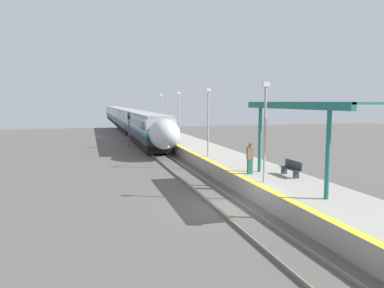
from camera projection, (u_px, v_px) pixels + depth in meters
The scene contains 13 objects.
ground_plane at pixel (229, 208), 18.23m from camera, with size 120.00×120.00×0.00m, color #56514C.
rail_left at pixel (215, 208), 18.03m from camera, with size 0.08×90.00×0.15m, color slate.
rail_right at pixel (242, 205), 18.41m from camera, with size 0.08×90.00×0.15m, color slate.
train at pixel (124, 117), 72.64m from camera, with size 2.88×85.99×3.84m.
platform_right at pixel (295, 194), 19.12m from camera, with size 4.07×64.00×0.97m.
platform_bench at pixel (291, 168), 21.16m from camera, with size 0.44×1.75×0.89m.
person_waiting at pixel (250, 158), 21.72m from camera, with size 0.36×0.24×1.80m.
railway_signal at pixel (129, 126), 41.50m from camera, with size 0.28×0.28×3.95m.
lamppost_near at pixel (265, 125), 19.24m from camera, with size 0.36×0.20×5.20m.
lamppost_mid at pixel (208, 118), 28.41m from camera, with size 0.36×0.20×5.20m.
lamppost_far at pixel (179, 114), 37.58m from camera, with size 0.36×0.20×5.20m.
lamppost_farthest at pixel (161, 112), 46.75m from camera, with size 0.36×0.20×5.20m.
station_canopy at pixel (299, 108), 19.11m from camera, with size 2.02×9.65×4.19m.
Camera 1 is at (-6.42, -16.66, 5.15)m, focal length 35.00 mm.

